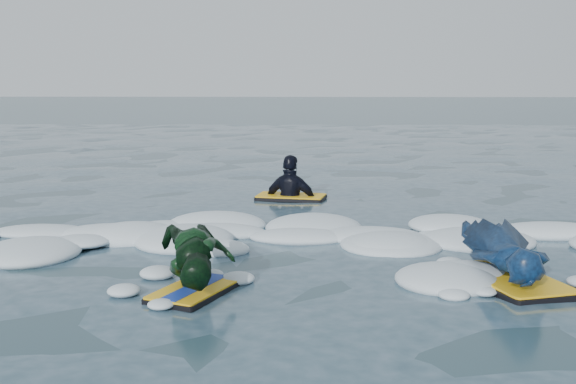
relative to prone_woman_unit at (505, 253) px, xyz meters
The scene contains 5 objects.
ground 3.01m from the prone_woman_unit, behind, with size 120.00×120.00×0.00m, color #162B36.
foam_band 3.24m from the prone_woman_unit, 158.20° to the left, with size 12.00×3.10×0.30m, color white, non-canonical shape.
prone_woman_unit is the anchor object (origin of this frame).
prone_child_unit 2.79m from the prone_woman_unit, behind, with size 0.88×1.43×0.52m.
waiting_rider_unit 4.73m from the prone_woman_unit, 115.88° to the left, with size 1.11×0.74×1.53m.
Camera 1 is at (1.20, -6.64, 1.84)m, focal length 45.00 mm.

